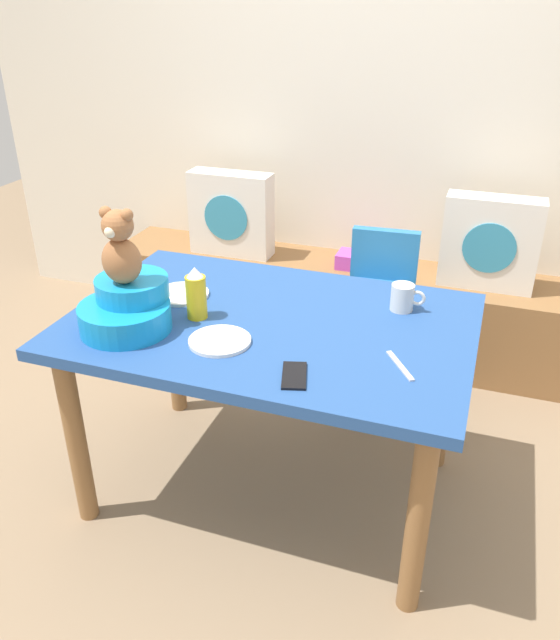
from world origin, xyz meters
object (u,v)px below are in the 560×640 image
object	(u,v)px
dining_table	(270,345)
dinner_plate_far	(220,341)
highchair	(379,296)
pillow_floral_left	(231,214)
pillow_floral_right	(490,243)
book_stack	(357,261)
coffee_mug	(403,297)
dinner_plate_near	(182,294)
teddy_bear	(120,248)
infant_seat_teal	(128,307)
cell_phone	(294,376)
ketchup_bottle	(196,294)

from	to	relation	value
dining_table	dinner_plate_far	bearing A→B (deg)	-116.06
highchair	dinner_plate_far	size ratio (longest dim) A/B	3.95
pillow_floral_left	highchair	xyz separation A→B (m)	(0.89, -0.42, -0.16)
pillow_floral_left	highchair	distance (m)	0.99
dining_table	dinner_plate_far	xyz separation A→B (m)	(-0.10, -0.20, 0.11)
pillow_floral_right	highchair	xyz separation A→B (m)	(-0.43, -0.42, -0.16)
highchair	book_stack	bearing A→B (deg)	114.65
dining_table	coffee_mug	xyz separation A→B (m)	(0.41, 0.22, 0.15)
dinner_plate_near	teddy_bear	bearing A→B (deg)	-100.77
dining_table	highchair	world-z (taller)	highchair
pillow_floral_left	infant_seat_teal	xyz separation A→B (m)	(0.23, -1.38, 0.13)
pillow_floral_right	highchair	world-z (taller)	pillow_floral_right
pillow_floral_left	teddy_bear	bearing A→B (deg)	-80.64
pillow_floral_left	coffee_mug	bearing A→B (deg)	-42.03
highchair	dining_table	bearing A→B (deg)	-106.92
pillow_floral_right	dining_table	size ratio (longest dim) A/B	0.32
book_stack	highchair	bearing A→B (deg)	-65.35
dining_table	infant_seat_teal	xyz separation A→B (m)	(-0.43, -0.20, 0.17)
highchair	dinner_plate_near	world-z (taller)	highchair
dining_table	infant_seat_teal	bearing A→B (deg)	-154.80
dining_table	book_stack	bearing A→B (deg)	88.44
pillow_floral_right	dining_table	distance (m)	1.36
highchair	cell_phone	distance (m)	1.10
teddy_bear	dinner_plate_far	distance (m)	0.43
pillow_floral_left	dinner_plate_far	distance (m)	1.49
pillow_floral_right	cell_phone	bearing A→B (deg)	-107.71
dining_table	coffee_mug	bearing A→B (deg)	28.73
book_stack	teddy_bear	bearing A→B (deg)	-108.07
dining_table	ketchup_bottle	size ratio (longest dim) A/B	7.35
book_stack	coffee_mug	world-z (taller)	coffee_mug
pillow_floral_right	highchair	bearing A→B (deg)	-136.16
ketchup_bottle	infant_seat_teal	bearing A→B (deg)	-143.12
dining_table	highchair	distance (m)	0.81
ketchup_bottle	cell_phone	distance (m)	0.51
dining_table	dinner_plate_near	world-z (taller)	dinner_plate_near
teddy_bear	ketchup_bottle	size ratio (longest dim) A/B	1.35
dinner_plate_far	dinner_plate_near	bearing A→B (deg)	135.11
pillow_floral_left	teddy_bear	distance (m)	1.44
teddy_bear	ketchup_bottle	xyz separation A→B (m)	(0.18, 0.14, -0.19)
pillow_floral_left	book_stack	bearing A→B (deg)	1.75
infant_seat_teal	book_stack	bearing A→B (deg)	71.92
pillow_floral_left	ketchup_bottle	world-z (taller)	ketchup_bottle
book_stack	teddy_bear	distance (m)	1.57
book_stack	dinner_plate_near	size ratio (longest dim) A/B	1.00
teddy_bear	dinner_plate_near	distance (m)	0.39
highchair	infant_seat_teal	world-z (taller)	infant_seat_teal
dinner_plate_far	teddy_bear	bearing A→B (deg)	-179.91
dining_table	teddy_bear	size ratio (longest dim) A/B	5.44
dining_table	coffee_mug	distance (m)	0.49
dinner_plate_near	infant_seat_teal	bearing A→B (deg)	-100.79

